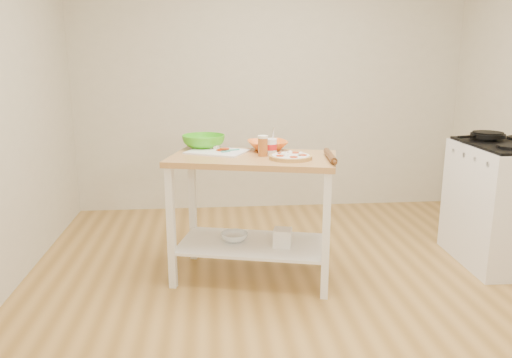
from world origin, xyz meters
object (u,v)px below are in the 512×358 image
object	(u,v)px
green_bowl	(204,142)
yogurt_tub	(270,147)
skillet	(487,135)
orange_bowl	(267,145)
shelf_bin	(283,238)
cutting_board	(217,151)
prep_island	(253,191)
gas_stove	(509,203)
pizza	(291,157)
beer_pint	(263,146)
rolling_pin	(330,156)
shelf_glass_bowl	(234,237)
knife	(210,147)
spatula	(229,151)

from	to	relation	value
green_bowl	yogurt_tub	size ratio (longest dim) A/B	1.60
skillet	green_bowl	world-z (taller)	green_bowl
orange_bowl	shelf_bin	distance (m)	0.69
cutting_board	yogurt_tub	distance (m)	0.39
prep_island	gas_stove	size ratio (longest dim) A/B	1.13
pizza	gas_stove	bearing A→B (deg)	7.32
orange_bowl	beer_pint	xyz separation A→B (m)	(-0.06, -0.22, 0.04)
skillet	rolling_pin	size ratio (longest dim) A/B	1.08
green_bowl	shelf_glass_bowl	size ratio (longest dim) A/B	1.63
green_bowl	shelf_bin	distance (m)	0.93
skillet	green_bowl	bearing A→B (deg)	165.18
knife	rolling_pin	bearing A→B (deg)	-11.24
spatula	rolling_pin	distance (m)	0.73
prep_island	knife	distance (m)	0.51
prep_island	spatula	distance (m)	0.34
pizza	skillet	bearing A→B (deg)	14.13
knife	rolling_pin	size ratio (longest dim) A/B	0.72
gas_stove	shelf_bin	size ratio (longest dim) A/B	8.86
cutting_board	knife	size ratio (longest dim) A/B	1.85
orange_bowl	green_bowl	bearing A→B (deg)	165.38
rolling_pin	skillet	bearing A→B (deg)	18.30
spatula	shelf_glass_bowl	xyz separation A→B (m)	(0.03, -0.08, -0.63)
orange_bowl	yogurt_tub	bearing A→B (deg)	-90.43
pizza	green_bowl	bearing A→B (deg)	141.43
skillet	green_bowl	xyz separation A→B (m)	(-2.19, 0.06, -0.02)
yogurt_tub	shelf_glass_bowl	size ratio (longest dim) A/B	1.02
prep_island	skillet	bearing A→B (deg)	8.52
prep_island	shelf_glass_bowl	bearing A→B (deg)	158.93
yogurt_tub	shelf_bin	bearing A→B (deg)	-56.68
shelf_glass_bowl	shelf_bin	bearing A→B (deg)	-21.55
pizza	beer_pint	distance (m)	0.22
spatula	orange_bowl	size ratio (longest dim) A/B	0.48
orange_bowl	yogurt_tub	world-z (taller)	yogurt_tub
gas_stove	orange_bowl	world-z (taller)	gas_stove
pizza	cutting_board	distance (m)	0.57
gas_stove	green_bowl	xyz separation A→B (m)	(-2.32, 0.24, 0.48)
spatula	shelf_bin	world-z (taller)	spatula
pizza	shelf_bin	distance (m)	0.60
spatula	prep_island	bearing A→B (deg)	-61.35
gas_stove	knife	size ratio (longest dim) A/B	4.18
orange_bowl	skillet	bearing A→B (deg)	2.05
pizza	spatula	distance (m)	0.48
orange_bowl	beer_pint	size ratio (longest dim) A/B	2.03
spatula	skillet	bearing A→B (deg)	-17.89
gas_stove	beer_pint	bearing A→B (deg)	-175.30
cutting_board	rolling_pin	world-z (taller)	rolling_pin
spatula	beer_pint	size ratio (longest dim) A/B	0.97
yogurt_tub	shelf_bin	distance (m)	0.65
spatula	yogurt_tub	world-z (taller)	yogurt_tub
skillet	rolling_pin	distance (m)	1.42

